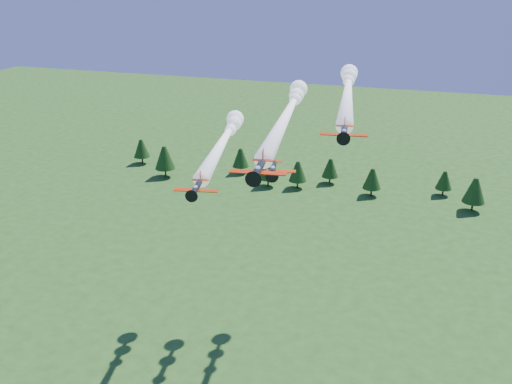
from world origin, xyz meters
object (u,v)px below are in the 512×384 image
(plane_left, at_px, (224,139))
(plane_slot, at_px, (273,168))
(plane_lead, at_px, (288,112))
(plane_right, at_px, (348,90))

(plane_left, xyz_separation_m, plane_slot, (13.93, -14.31, 0.28))
(plane_lead, xyz_separation_m, plane_right, (9.06, 8.39, 2.94))
(plane_left, distance_m, plane_right, 24.84)
(plane_left, distance_m, plane_slot, 19.98)
(plane_left, relative_size, plane_right, 0.86)
(plane_right, xyz_separation_m, plane_slot, (-7.74, -22.12, -9.01))
(plane_left, height_order, plane_slot, plane_slot)
(plane_lead, height_order, plane_right, plane_right)
(plane_left, relative_size, plane_slot, 5.52)
(plane_lead, relative_size, plane_right, 1.08)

